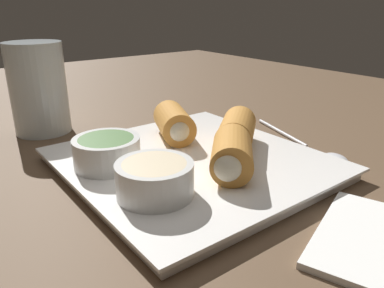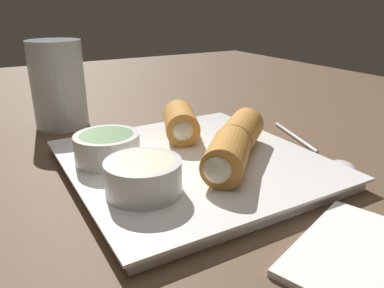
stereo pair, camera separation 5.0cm
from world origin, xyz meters
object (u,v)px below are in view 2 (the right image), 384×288
at_px(dipping_bowl_far, 143,175).
at_px(drinking_glass, 58,85).
at_px(serving_plate, 192,164).
at_px(dipping_bowl_near, 107,147).
at_px(spoon, 329,159).

height_order(dipping_bowl_far, drinking_glass, drinking_glass).
xyz_separation_m(serving_plate, dipping_bowl_far, (-0.05, 0.08, 0.02)).
distance_m(serving_plate, drinking_glass, 0.26).
xyz_separation_m(serving_plate, drinking_glass, (0.24, 0.09, 0.06)).
distance_m(dipping_bowl_near, drinking_glass, 0.21).
bearing_deg(serving_plate, dipping_bowl_far, 121.45).
xyz_separation_m(dipping_bowl_near, spoon, (-0.10, -0.24, -0.03)).
height_order(dipping_bowl_near, dipping_bowl_far, same).
xyz_separation_m(spoon, drinking_glass, (0.30, 0.24, 0.06)).
distance_m(dipping_bowl_far, drinking_glass, 0.29).
relative_size(serving_plate, spoon, 1.47).
bearing_deg(serving_plate, drinking_glass, 20.73).
bearing_deg(spoon, dipping_bowl_near, 66.84).
xyz_separation_m(serving_plate, spoon, (-0.06, -0.15, -0.00)).
bearing_deg(drinking_glass, serving_plate, -159.27).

